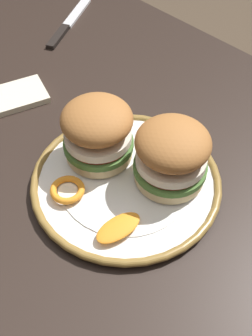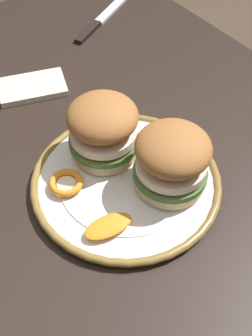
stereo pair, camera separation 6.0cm
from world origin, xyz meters
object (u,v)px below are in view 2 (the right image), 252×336
Objects in this scene: dining_table at (95,224)px; table_knife at (99,22)px; sandwich_half_left at (103,128)px; dinner_plate at (126,181)px; sandwich_half_right at (172,159)px.

dining_table is 6.13× the size of table_knife.
sandwich_half_left reaches higher than dining_table.
sandwich_half_right reaches higher than dinner_plate.
dining_table is 0.12m from dinner_plate.
dinner_plate reaches higher than table_knife.
sandwich_half_left is at bearing -3.22° from dinner_plate.
dining_table is at bearing 64.04° from dinner_plate.
sandwich_half_right is (-0.04, -0.05, 0.06)m from dinner_plate.
sandwich_half_right is at bearing -132.42° from dinner_plate.
dining_table is 0.49m from table_knife.
table_knife is at bearing -34.20° from dining_table.
table_knife is (0.40, -0.27, 0.10)m from dining_table.
sandwich_half_right is 0.69× the size of table_knife.
table_knife reaches higher than dining_table.
sandwich_half_right is (-0.07, -0.10, 0.17)m from dining_table.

